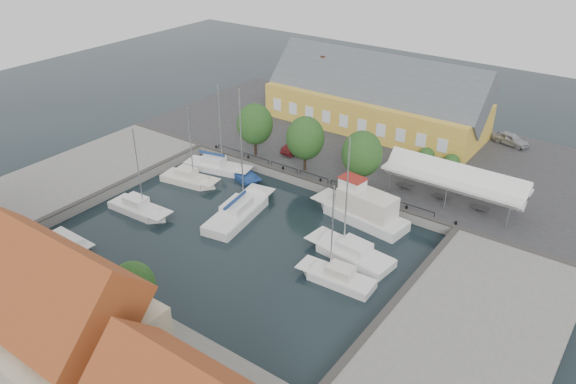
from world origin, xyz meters
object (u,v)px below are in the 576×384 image
object	(u,v)px
east_boat_a	(351,254)
trawler	(362,211)
west_boat_a	(216,168)
launch_sw	(68,244)
car_silver	(511,139)
west_boat_b	(189,180)
east_boat_b	(337,279)
west_boat_c	(139,210)
launch_nw	(244,176)
center_sailboat	(239,213)
warehouse	(372,100)
tent_canopy	(454,179)
car_red	(297,145)

from	to	relation	value
east_boat_a	trawler	bearing A→B (deg)	110.85
west_boat_a	trawler	bearing A→B (deg)	-0.09
west_boat_a	launch_sw	size ratio (longest dim) A/B	1.99
car_silver	east_boat_a	size ratio (longest dim) A/B	0.38
west_boat_b	launch_sw	world-z (taller)	west_boat_b
east_boat_b	west_boat_c	distance (m)	22.19
east_boat_b	launch_nw	world-z (taller)	east_boat_b
center_sailboat	launch_nw	distance (m)	8.64
west_boat_a	warehouse	bearing A→B (deg)	66.55
east_boat_a	tent_canopy	bearing A→B (deg)	72.35
trawler	east_boat_b	world-z (taller)	east_boat_b
warehouse	tent_canopy	size ratio (longest dim) A/B	2.04
center_sailboat	trawler	bearing A→B (deg)	32.45
car_silver	launch_nw	distance (m)	33.00
car_red	east_boat_a	size ratio (longest dim) A/B	0.39
east_boat_a	west_boat_a	size ratio (longest dim) A/B	1.08
car_red	trawler	distance (m)	15.47
launch_nw	west_boat_c	bearing A→B (deg)	-106.23
center_sailboat	west_boat_a	size ratio (longest dim) A/B	1.23
warehouse	trawler	world-z (taller)	warehouse
center_sailboat	launch_nw	xyz separation A→B (m)	(-5.14, 6.93, -0.27)
car_red	launch_sw	bearing A→B (deg)	-98.90
tent_canopy	west_boat_a	size ratio (longest dim) A/B	1.28
center_sailboat	west_boat_a	xyz separation A→B (m)	(-8.91, 6.54, -0.09)
car_red	trawler	xyz separation A→B (m)	(13.24, -7.95, -0.74)
car_red	launch_sw	distance (m)	28.23
car_silver	west_boat_a	xyz separation A→B (m)	(-26.01, -24.70, -1.49)
east_boat_b	launch_nw	size ratio (longest dim) A/B	1.79
west_boat_b	launch_sw	size ratio (longest dim) A/B	1.73
car_silver	center_sailboat	bearing A→B (deg)	164.64
center_sailboat	west_boat_b	distance (m)	9.50
launch_sw	launch_nw	size ratio (longest dim) A/B	1.04
west_boat_c	tent_canopy	bearing A→B (deg)	36.14
west_boat_b	west_boat_c	xyz separation A→B (m)	(0.52, -7.60, 0.00)
west_boat_b	launch_nw	size ratio (longest dim) A/B	1.79
warehouse	launch_sw	xyz separation A→B (m)	(-9.50, -40.05, -4.34)
west_boat_b	launch_sw	distance (m)	15.32
west_boat_a	launch_nw	bearing A→B (deg)	5.93
tent_canopy	launch_nw	xyz separation A→B (m)	(-21.74, -6.30, -3.59)
car_red	east_boat_a	bearing A→B (deg)	-37.56
tent_canopy	trawler	xyz separation A→B (m)	(-6.36, -6.72, -2.67)
tent_canopy	center_sailboat	distance (m)	21.49
trawler	launch_nw	xyz separation A→B (m)	(-15.38, 0.42, -0.93)
warehouse	launch_nw	bearing A→B (deg)	-104.32
trawler	launch_sw	size ratio (longest dim) A/B	1.91
trawler	east_boat_b	bearing A→B (deg)	-72.09
car_red	west_boat_b	distance (m)	13.69
center_sailboat	launch_sw	bearing A→B (deg)	-126.23
trawler	west_boat_b	xyz separation A→B (m)	(-19.45, -4.16, -0.76)
east_boat_a	east_boat_b	world-z (taller)	east_boat_a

